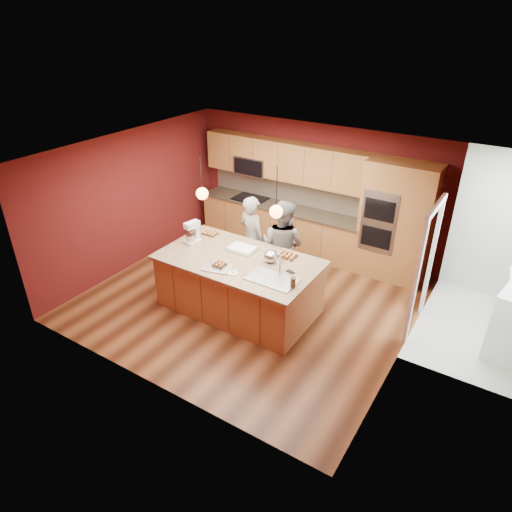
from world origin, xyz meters
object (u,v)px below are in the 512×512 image
Objects in this scene: island at (240,284)px; stand_mixer at (192,234)px; person_left at (252,239)px; mixing_bowl at (271,256)px; person_right at (282,246)px.

stand_mixer reaches higher than island.
person_left reaches higher than stand_mixer.
island is 1.13m from person_left.
stand_mixer is 1.62× the size of mixing_bowl.
person_left is at bearing 111.49° from island.
stand_mixer is at bearing -174.43° from mixing_bowl.
mixing_bowl is at bearing 16.78° from stand_mixer.
island is at bearing 126.77° from person_left.
person_left is (-0.40, 1.01, 0.34)m from island.
person_left is at bearing 67.01° from stand_mixer.
person_left reaches higher than mixing_bowl.
stand_mixer is (-0.64, -0.95, 0.32)m from person_left.
island is at bearing -156.82° from mixing_bowl.
mixing_bowl is (0.49, 0.21, 0.58)m from island.
person_right is (0.26, 1.01, 0.37)m from island.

